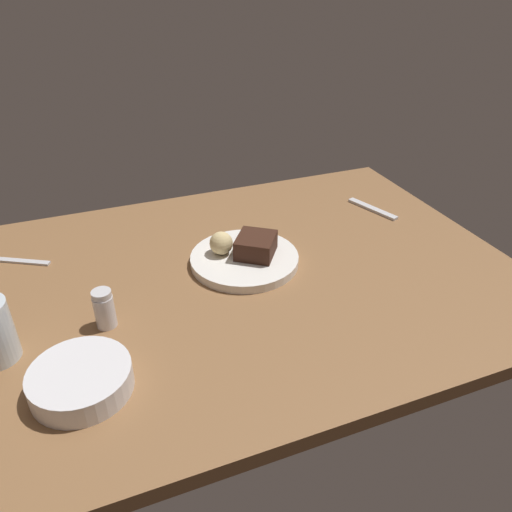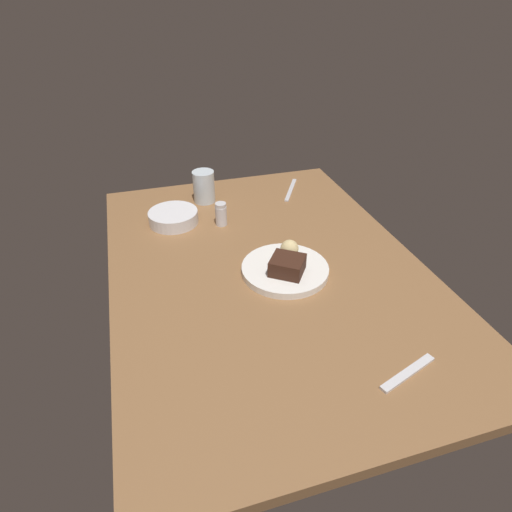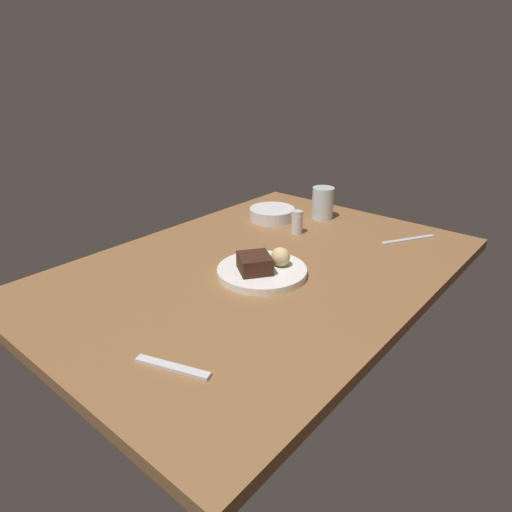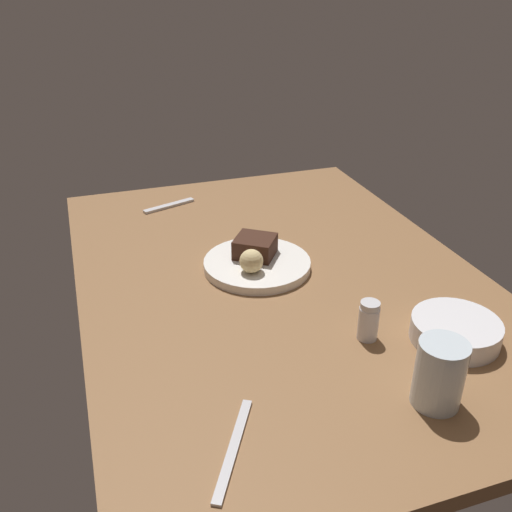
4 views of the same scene
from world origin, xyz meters
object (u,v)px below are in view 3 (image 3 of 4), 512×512
object	(u,v)px
dessert_plate	(262,271)
salt_shaker	(297,222)
side_bowl	(272,214)
bread_roll	(281,256)
butter_knife	(408,239)
chocolate_cake_slice	(255,263)
dessert_spoon	(172,367)
water_glass	(323,203)

from	to	relation	value
dessert_plate	salt_shaker	bearing A→B (deg)	-160.89
salt_shaker	side_bowl	world-z (taller)	salt_shaker
dessert_plate	bread_roll	size ratio (longest dim) A/B	4.65
butter_knife	chocolate_cake_slice	bearing A→B (deg)	-171.91
dessert_plate	butter_knife	xyz separation A→B (cm)	(-47.88, 19.53, -0.71)
side_bowl	butter_knife	xyz separation A→B (cm)	(-11.91, 44.56, -1.76)
bread_roll	salt_shaker	size ratio (longest dim) A/B	0.67
salt_shaker	dessert_spoon	xyz separation A→B (cm)	(70.62, 22.50, -3.34)
chocolate_cake_slice	dessert_spoon	distance (cm)	39.75
bread_roll	butter_knife	bearing A→B (deg)	158.74
chocolate_cake_slice	butter_knife	bearing A→B (deg)	158.44
butter_knife	water_glass	bearing A→B (deg)	118.51
salt_shaker	side_bowl	size ratio (longest dim) A/B	0.48
chocolate_cake_slice	dessert_spoon	size ratio (longest dim) A/B	0.56
dessert_plate	dessert_spoon	distance (cm)	41.87
dessert_plate	chocolate_cake_slice	world-z (taller)	chocolate_cake_slice
dessert_plate	chocolate_cake_slice	xyz separation A→B (cm)	(2.51, -0.37, 3.12)
water_glass	dessert_spoon	bearing A→B (deg)	15.40
salt_shaker	dessert_spoon	distance (cm)	74.19
side_bowl	butter_knife	world-z (taller)	side_bowl
butter_knife	side_bowl	bearing A→B (deg)	134.62
chocolate_cake_slice	butter_knife	size ratio (longest dim) A/B	0.44
dessert_plate	butter_knife	bearing A→B (deg)	157.80
chocolate_cake_slice	butter_knife	xyz separation A→B (cm)	(-50.38, 19.91, -3.82)
water_glass	side_bowl	world-z (taller)	water_glass
dessert_plate	side_bowl	distance (cm)	43.83
dessert_plate	side_bowl	xyz separation A→B (cm)	(-35.97, -25.02, 1.06)
side_bowl	bread_roll	bearing A→B (deg)	41.50
salt_shaker	side_bowl	xyz separation A→B (cm)	(-5.47, -14.46, -1.68)
bread_roll	dessert_spoon	xyz separation A→B (cm)	(44.75, 9.23, -4.08)
chocolate_cake_slice	salt_shaker	size ratio (longest dim) A/B	1.12
chocolate_cake_slice	bread_roll	world-z (taller)	bread_roll
dessert_plate	bread_roll	xyz separation A→B (cm)	(-4.62, 2.71, 3.48)
bread_roll	side_bowl	world-z (taller)	bread_roll
bread_roll	water_glass	size ratio (longest dim) A/B	0.46
salt_shaker	chocolate_cake_slice	bearing A→B (deg)	17.17
water_glass	butter_knife	size ratio (longest dim) A/B	0.58
chocolate_cake_slice	salt_shaker	distance (cm)	34.54
chocolate_cake_slice	bread_roll	xyz separation A→B (cm)	(-7.13, 3.08, 0.36)
dessert_spoon	butter_knife	distance (cm)	88.33
dessert_spoon	butter_knife	xyz separation A→B (cm)	(-88.00, 7.60, -0.10)
salt_shaker	butter_knife	world-z (taller)	salt_shaker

